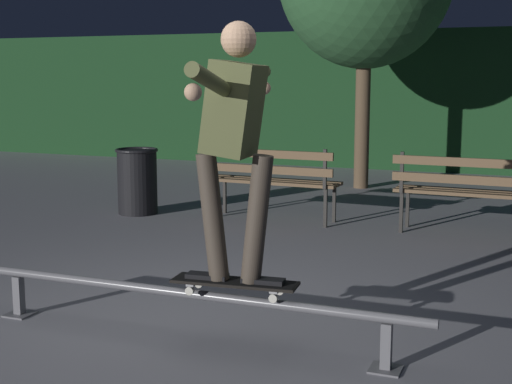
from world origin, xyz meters
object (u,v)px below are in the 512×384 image
park_bench_leftmost (270,175)px  skateboarder (235,130)px  skateboard (235,283)px  park_bench_left_center (471,186)px  trash_can (137,180)px  grind_rail (183,299)px

park_bench_leftmost → skateboarder: bearing=-72.4°
skateboard → park_bench_leftmost: (-1.19, 3.77, 0.12)m
park_bench_left_center → trash_can: 3.92m
skateboard → trash_can: 4.62m
skateboard → park_bench_leftmost: bearing=107.5°
skateboarder → park_bench_left_center: 4.00m
park_bench_leftmost → park_bench_left_center: bearing=0.0°
skateboarder → park_bench_left_center: size_ratio=0.97×
grind_rail → park_bench_left_center: 4.04m
grind_rail → park_bench_leftmost: size_ratio=1.97×
skateboarder → park_bench_leftmost: skateboarder is taller
skateboard → trash_can: trash_can is taller
skateboarder → park_bench_leftmost: bearing=107.6°
grind_rail → park_bench_leftmost: (-0.83, 3.77, 0.27)m
grind_rail → park_bench_leftmost: park_bench_leftmost is taller
grind_rail → trash_can: 4.41m
park_bench_leftmost → trash_can: park_bench_leftmost is taller
grind_rail → trash_can: (-2.51, 3.62, 0.14)m
grind_rail → skateboard: (0.36, -0.00, 0.14)m
park_bench_left_center → grind_rail: bearing=-110.4°
trash_can → skateboarder: bearing=-51.6°
grind_rail → trash_can: bearing=124.7°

